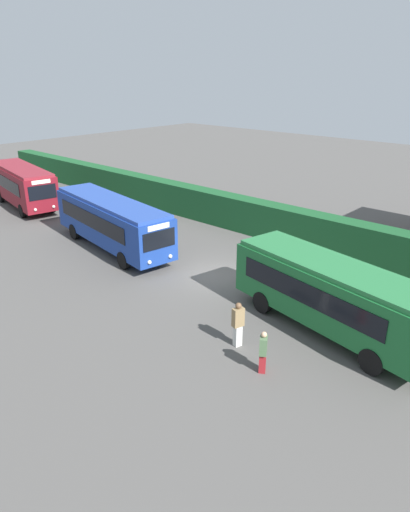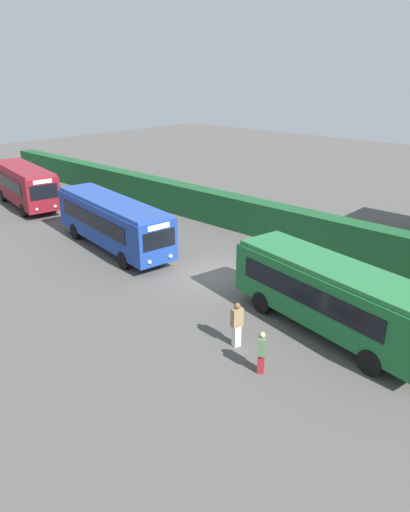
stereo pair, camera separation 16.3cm
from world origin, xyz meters
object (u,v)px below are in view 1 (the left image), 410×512
object	(u,v)px
bus_blue	(112,221)
person_center	(263,351)
bus_maroon	(23,184)
bus_green	(333,293)
person_left	(238,323)
traffic_cone	(271,249)

from	to	relation	value
bus_blue	person_center	size ratio (longest dim) A/B	6.28
bus_maroon	person_center	bearing A→B (deg)	-0.73
bus_green	person_center	world-z (taller)	bus_green
bus_maroon	bus_green	bearing A→B (deg)	8.22
bus_blue	bus_green	distance (m)	14.53
bus_maroon	person_left	bearing A→B (deg)	0.19
bus_blue	traffic_cone	world-z (taller)	bus_blue
bus_blue	person_left	xyz separation A→B (m)	(12.38, -3.37, -0.77)
traffic_cone	person_left	bearing A→B (deg)	-62.81
person_center	traffic_cone	distance (m)	11.90
bus_maroon	person_left	xyz separation A→B (m)	(25.13, -4.39, -0.84)
person_left	person_center	size ratio (longest dim) A/B	1.14
bus_green	bus_blue	bearing A→B (deg)	-168.38
bus_green	person_left	bearing A→B (deg)	-110.40
person_left	person_center	distance (m)	1.91
person_left	traffic_cone	xyz separation A→B (m)	(-4.73, 9.21, -0.71)
bus_green	person_center	size ratio (longest dim) A/B	5.72
bus_maroon	traffic_cone	size ratio (longest dim) A/B	15.33
bus_green	traffic_cone	size ratio (longest dim) A/B	15.89
bus_green	person_left	world-z (taller)	bus_green
bus_maroon	bus_green	size ratio (longest dim) A/B	0.96
bus_blue	person_left	size ratio (longest dim) A/B	5.49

